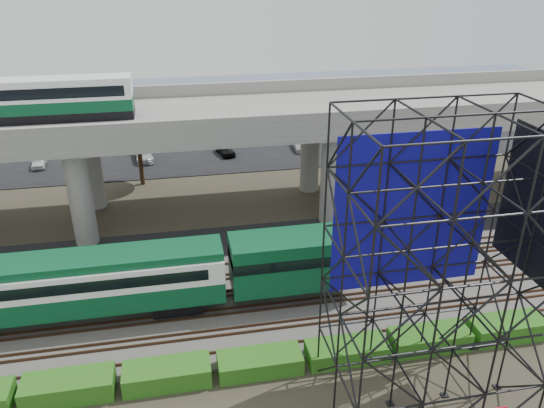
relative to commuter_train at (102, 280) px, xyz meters
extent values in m
plane|color=#474233|center=(7.64, -2.00, -2.88)|extent=(140.00, 140.00, 0.00)
cube|color=slate|center=(7.64, 0.00, -2.78)|extent=(90.00, 12.00, 0.20)
cube|color=black|center=(7.64, 8.50, -2.84)|extent=(90.00, 5.00, 0.08)
cube|color=black|center=(7.64, 32.00, -2.84)|extent=(90.00, 18.00, 0.08)
cube|color=#4B5E7B|center=(7.64, 54.00, -2.87)|extent=(140.00, 40.00, 0.03)
cube|color=#472D1E|center=(7.64, -4.72, -2.60)|extent=(90.00, 0.08, 0.16)
cube|color=#472D1E|center=(7.64, -3.28, -2.60)|extent=(90.00, 0.08, 0.16)
cube|color=#472D1E|center=(7.64, -2.72, -2.60)|extent=(90.00, 0.08, 0.16)
cube|color=#472D1E|center=(7.64, -1.28, -2.60)|extent=(90.00, 0.08, 0.16)
cube|color=#472D1E|center=(7.64, -0.72, -2.60)|extent=(90.00, 0.08, 0.16)
cube|color=#472D1E|center=(7.64, 0.72, -2.60)|extent=(90.00, 0.08, 0.16)
cube|color=#472D1E|center=(7.64, 1.28, -2.60)|extent=(90.00, 0.08, 0.16)
cube|color=#472D1E|center=(7.64, 2.72, -2.60)|extent=(90.00, 0.08, 0.16)
cube|color=#472D1E|center=(7.64, 3.28, -2.60)|extent=(90.00, 0.08, 0.16)
cube|color=#472D1E|center=(7.64, 4.72, -2.60)|extent=(90.00, 0.08, 0.16)
cube|color=black|center=(4.38, 0.00, -2.07)|extent=(3.00, 2.20, 0.90)
cube|color=#0A4A28|center=(-2.12, 0.00, -0.92)|extent=(19.00, 3.00, 1.40)
cube|color=white|center=(-2.12, 0.00, 0.53)|extent=(19.00, 3.00, 1.50)
cube|color=#0A4A28|center=(-2.12, 0.00, 1.53)|extent=(19.00, 2.60, 0.50)
cube|color=black|center=(-1.12, 0.00, 0.58)|extent=(15.00, 3.06, 0.70)
cube|color=#0A4A28|center=(11.88, 0.00, 0.08)|extent=(8.00, 3.00, 3.40)
cube|color=#9E9B93|center=(7.64, 14.00, 5.72)|extent=(80.00, 12.00, 1.20)
cube|color=#9E9B93|center=(7.64, 8.25, 6.87)|extent=(80.00, 0.50, 1.10)
cube|color=#9E9B93|center=(7.64, 19.75, 6.87)|extent=(80.00, 0.50, 1.10)
cylinder|color=#9E9B93|center=(-2.36, 10.50, 1.12)|extent=(1.80, 1.80, 8.00)
cylinder|color=#9E9B93|center=(-2.36, 17.50, 1.12)|extent=(1.80, 1.80, 8.00)
cube|color=#9E9B93|center=(-2.36, 14.00, 4.82)|extent=(2.40, 9.00, 0.60)
cylinder|color=#9E9B93|center=(17.64, 10.50, 1.12)|extent=(1.80, 1.80, 8.00)
cylinder|color=#9E9B93|center=(17.64, 17.50, 1.12)|extent=(1.80, 1.80, 8.00)
cube|color=#9E9B93|center=(17.64, 14.00, 4.82)|extent=(2.40, 9.00, 0.60)
cylinder|color=#9E9B93|center=(35.64, 10.50, 1.12)|extent=(1.80, 1.80, 8.00)
cylinder|color=#9E9B93|center=(35.64, 17.50, 1.12)|extent=(1.80, 1.80, 8.00)
cube|color=#9E9B93|center=(35.64, 14.00, 4.82)|extent=(2.40, 9.00, 0.60)
cube|color=black|center=(-3.87, 14.00, 6.67)|extent=(12.00, 2.50, 0.70)
cube|color=#0A4A28|center=(-3.87, 14.00, 7.47)|extent=(12.00, 2.50, 0.90)
cube|color=white|center=(-3.87, 14.00, 8.57)|extent=(12.00, 2.50, 1.30)
cube|color=black|center=(-3.87, 14.00, 8.62)|extent=(11.00, 2.56, 0.80)
cube|color=white|center=(-3.87, 14.00, 9.37)|extent=(12.00, 2.40, 0.30)
cube|color=#100C8D|center=(16.23, -6.95, 6.42)|extent=(8.10, 0.08, 8.25)
cube|color=black|center=(20.78, -10.00, 7.62)|extent=(0.06, 5.40, 6.75)
cube|color=black|center=(16.23, -10.00, -2.84)|extent=(9.36, 6.36, 0.08)
cube|color=#266316|center=(-1.36, -6.30, -2.28)|extent=(4.60, 1.80, 1.20)
cube|color=#266316|center=(3.64, -6.30, -2.31)|extent=(4.60, 1.80, 1.15)
cube|color=#266316|center=(8.64, -6.30, -2.37)|extent=(4.60, 1.80, 1.03)
cube|color=#266316|center=(13.64, -6.30, -2.38)|extent=(4.60, 1.80, 1.01)
cube|color=#266316|center=(18.64, -6.30, -2.32)|extent=(4.60, 1.80, 1.12)
cube|color=#266316|center=(23.64, -6.30, -2.28)|extent=(4.60, 1.80, 1.20)
cylinder|color=#382314|center=(21.64, 10.50, -0.48)|extent=(0.44, 0.44, 4.80)
ellipsoid|color=#266316|center=(21.64, 10.50, 2.72)|extent=(4.94, 4.94, 4.18)
cylinder|color=#382314|center=(1.64, 22.00, -0.48)|extent=(0.44, 0.44, 4.80)
ellipsoid|color=#266316|center=(1.64, 22.00, 2.72)|extent=(4.94, 4.94, 4.18)
imported|color=white|center=(-9.48, 29.00, -2.23)|extent=(1.63, 3.48, 1.15)
imported|color=#94979B|center=(-4.37, 34.00, -2.23)|extent=(1.57, 3.60, 1.15)
imported|color=#B6BBBE|center=(1.58, 29.00, -2.14)|extent=(2.45, 4.74, 1.32)
imported|color=silver|center=(3.57, 34.00, -2.18)|extent=(2.35, 4.58, 1.24)
imported|color=black|center=(10.73, 29.00, -2.17)|extent=(2.29, 3.97, 1.27)
imported|color=#9C9DA3|center=(13.20, 34.00, -2.16)|extent=(2.28, 4.11, 1.28)
imported|color=#BBBBBB|center=(19.57, 29.00, -2.25)|extent=(1.73, 3.85, 1.10)
imported|color=#B1B5BA|center=(25.79, 34.00, -2.22)|extent=(2.46, 4.43, 1.17)
camera|label=1|loc=(4.95, -28.62, 17.80)|focal=35.00mm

